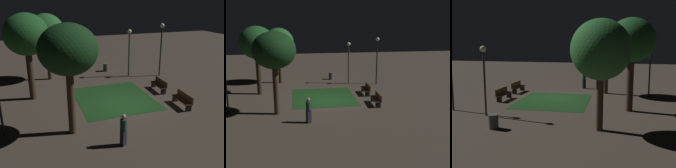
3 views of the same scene
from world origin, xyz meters
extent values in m
plane|color=#473D33|center=(0.00, 0.00, 0.00)|extent=(60.00, 60.00, 0.00)
cube|color=#194219|center=(1.16, 0.30, 0.01)|extent=(5.67, 5.05, 0.01)
cube|color=brown|center=(-1.49, -3.33, 0.45)|extent=(1.83, 0.58, 0.06)
cube|color=brown|center=(-1.50, -3.54, 0.68)|extent=(1.80, 0.17, 0.40)
cube|color=black|center=(-2.29, -3.28, 0.21)|extent=(0.10, 0.39, 0.42)
cube|color=black|center=(-0.69, -3.37, 0.21)|extent=(0.10, 0.39, 0.42)
cube|color=brown|center=(1.49, -3.33, 0.45)|extent=(1.82, 0.57, 0.06)
cube|color=brown|center=(1.48, -3.54, 0.68)|extent=(1.80, 0.15, 0.40)
cube|color=black|center=(0.69, -3.28, 0.21)|extent=(0.10, 0.39, 0.42)
cube|color=black|center=(2.29, -3.37, 0.21)|extent=(0.10, 0.39, 0.42)
cylinder|color=#38281C|center=(2.94, 5.54, 1.79)|extent=(0.42, 0.42, 3.59)
ellipsoid|color=#1E5623|center=(2.94, 5.54, 4.37)|extent=(2.86, 2.86, 2.68)
cylinder|color=#423021|center=(7.00, 3.98, 1.58)|extent=(0.36, 0.36, 3.16)
ellipsoid|color=#28662D|center=(7.00, 3.98, 3.96)|extent=(2.90, 2.90, 2.91)
cylinder|color=#423021|center=(-2.44, 3.83, 1.77)|extent=(0.38, 0.38, 3.54)
ellipsoid|color=#143816|center=(-2.44, 3.83, 4.31)|extent=(2.82, 2.82, 2.43)
cylinder|color=#333338|center=(5.67, -2.68, 1.87)|extent=(0.12, 0.12, 3.73)
sphere|color=#F2EDCC|center=(5.67, -2.68, 3.88)|extent=(0.36, 0.36, 0.36)
cylinder|color=black|center=(4.87, -5.31, 2.11)|extent=(0.12, 0.12, 4.22)
sphere|color=white|center=(4.87, -5.31, 4.37)|extent=(0.36, 0.36, 0.36)
cylinder|color=#4C4C4C|center=(7.76, -1.24, 0.36)|extent=(0.50, 0.50, 0.73)
cube|color=black|center=(-4.39, 1.82, 0.42)|extent=(0.32, 0.34, 0.84)
cylinder|color=#233D33|center=(-4.39, 1.82, 1.10)|extent=(0.32, 0.32, 0.52)
sphere|color=tan|center=(-4.39, 1.82, 1.50)|extent=(0.22, 0.22, 0.22)
camera|label=1|loc=(-13.70, 5.62, 6.56)|focal=39.72mm
camera|label=2|loc=(-20.46, 2.59, 6.30)|focal=44.08mm
camera|label=3|loc=(20.34, 4.84, 4.51)|focal=44.92mm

